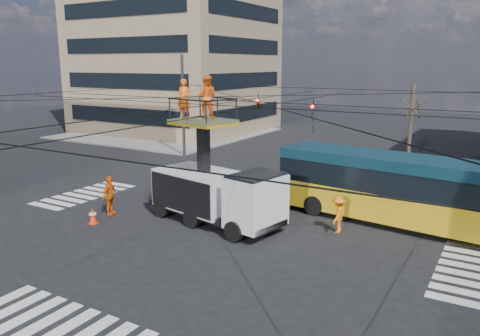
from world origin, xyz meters
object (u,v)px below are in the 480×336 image
traffic_cone (93,216)px  flagger (338,214)px  utility_truck (216,178)px  worker_ground (110,196)px  city_bus (418,191)px

traffic_cone → flagger: bearing=24.4°
utility_truck → traffic_cone: bearing=-137.0°
utility_truck → traffic_cone: size_ratio=9.89×
flagger → worker_ground: bearing=-77.1°
city_bus → traffic_cone: city_bus is taller
worker_ground → flagger: bearing=-87.0°
traffic_cone → flagger: size_ratio=0.44×
flagger → traffic_cone: bearing=-69.8°
utility_truck → flagger: size_ratio=4.39×
utility_truck → city_bus: size_ratio=0.55×
utility_truck → worker_ground: bearing=-151.3°
utility_truck → city_bus: (8.15, 4.04, -0.43)m
utility_truck → flagger: (5.31, 1.65, -1.32)m
city_bus → flagger: (-2.84, -2.39, -0.89)m
traffic_cone → worker_ground: (-0.29, 1.40, 0.60)m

